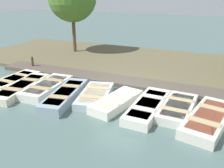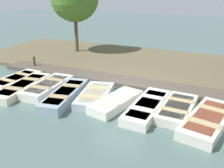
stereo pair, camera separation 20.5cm
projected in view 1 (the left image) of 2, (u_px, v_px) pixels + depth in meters
The scene contains 13 objects.
ground_plane at pixel (121, 92), 12.00m from camera, with size 80.00×80.00×0.00m, color #4C6660.
shore_bank at pixel (149, 64), 16.25m from camera, with size 8.00×24.00×0.18m.
dock_walkway at pixel (129, 82), 12.95m from camera, with size 1.33×15.74×0.22m.
rowboat_0 at pixel (14, 80), 13.08m from camera, with size 2.89×1.24×0.33m.
rowboat_1 at pixel (22, 87), 12.07m from camera, with size 3.63×1.45×0.38m.
rowboat_2 at pixel (47, 87), 12.04m from camera, with size 3.10×1.34×0.42m.
rowboat_3 at pixel (65, 95), 11.09m from camera, with size 3.56×1.55×0.44m.
rowboat_4 at pixel (95, 95), 11.20m from camera, with size 2.96×1.80×0.35m.
rowboat_5 at pixel (117, 102), 10.54m from camera, with size 2.86×1.55×0.39m.
rowboat_6 at pixel (148, 106), 10.14m from camera, with size 3.42×1.17×0.38m.
rowboat_7 at pixel (178, 108), 10.00m from camera, with size 2.82×1.28×0.36m.
rowboat_8 at pixel (209, 119), 9.13m from camera, with size 3.52×1.85×0.39m.
mooring_post_near at pixel (33, 63), 15.28m from camera, with size 0.15×0.15×0.81m.
Camera 1 is at (10.32, 4.02, 4.65)m, focal length 40.00 mm.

